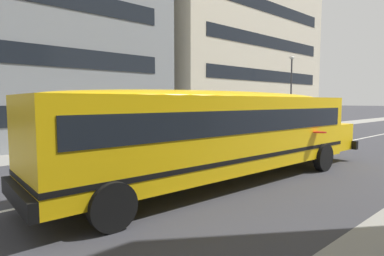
{
  "coord_description": "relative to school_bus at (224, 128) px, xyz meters",
  "views": [
    {
      "loc": [
        -11.16,
        -8.61,
        2.68
      ],
      "look_at": [
        -4.26,
        -0.83,
        1.79
      ],
      "focal_mm": 29.14,
      "sensor_mm": 36.0,
      "label": 1
    }
  ],
  "objects": [
    {
      "name": "school_bus",
      "position": [
        0.0,
        0.0,
        0.0
      ],
      "size": [
        13.58,
        3.43,
        3.02
      ],
      "rotation": [
        0.0,
        0.0,
        -0.03
      ],
      "color": "yellow",
      "rests_on": "ground_plane"
    },
    {
      "name": "sidewalk_far",
      "position": [
        3.57,
        9.28,
        -1.79
      ],
      "size": [
        120.0,
        3.0,
        0.01
      ],
      "primitive_type": "cube",
      "color": "gray",
      "rests_on": "ground_plane"
    },
    {
      "name": "street_lamp",
      "position": [
        18.36,
        8.58,
        2.52
      ],
      "size": [
        0.44,
        0.44,
        6.8
      ],
      "color": "#38383D",
      "rests_on": "ground_plane"
    },
    {
      "name": "parked_car_teal_beside_sign",
      "position": [
        9.14,
        6.67,
        -0.95
      ],
      "size": [
        3.91,
        1.89,
        1.64
      ],
      "rotation": [
        0.0,
        0.0,
        -0.0
      ],
      "color": "#195B66",
      "rests_on": "ground_plane"
    },
    {
      "name": "ground_plane",
      "position": [
        3.57,
        1.66,
        -1.79
      ],
      "size": [
        400.0,
        400.0,
        0.0
      ],
      "primitive_type": "plane",
      "color": "#38383D"
    },
    {
      "name": "lane_centreline",
      "position": [
        3.57,
        1.66,
        -1.79
      ],
      "size": [
        110.0,
        0.16,
        0.01
      ],
      "primitive_type": "cube",
      "color": "silver",
      "rests_on": "ground_plane"
    },
    {
      "name": "apartment_block_far_centre",
      "position": [
        18.06,
        15.29,
        8.06
      ],
      "size": [
        20.16,
        9.09,
        19.7
      ],
      "color": "beige",
      "rests_on": "ground_plane"
    },
    {
      "name": "parked_car_beige_past_driveway",
      "position": [
        15.13,
        6.76,
        -0.95
      ],
      "size": [
        3.97,
        2.03,
        1.64
      ],
      "rotation": [
        0.0,
        0.0,
        -0.05
      ],
      "color": "#C1B28E",
      "rests_on": "ground_plane"
    }
  ]
}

